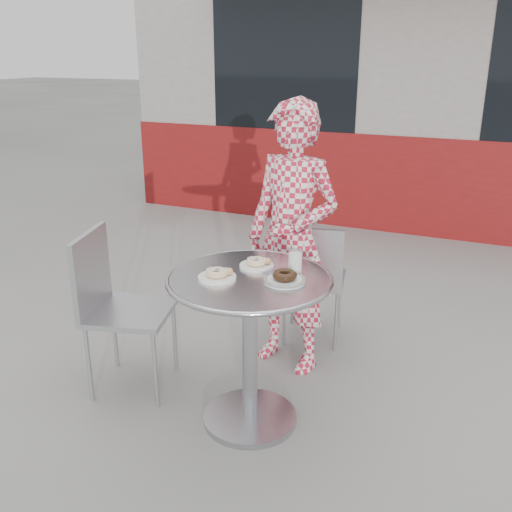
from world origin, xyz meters
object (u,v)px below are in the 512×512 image
at_px(plate_far, 257,263).
at_px(seated_person, 292,239).
at_px(chair_far, 313,303).
at_px(milk_cup, 295,262).
at_px(plate_checker, 285,278).
at_px(chair_left, 131,341).
at_px(plate_near, 218,275).
at_px(bistro_table, 250,314).

bearing_deg(plate_far, seated_person, 90.81).
xyz_separation_m(chair_far, seated_person, (-0.03, -0.35, 0.54)).
relative_size(seated_person, milk_cup, 14.09).
relative_size(chair_far, plate_checker, 4.07).
relative_size(plate_far, milk_cup, 1.51).
distance_m(chair_left, plate_checker, 1.06).
distance_m(chair_left, plate_far, 0.91).
bearing_deg(plate_near, chair_far, 83.10).
xyz_separation_m(seated_person, plate_far, (0.01, -0.51, 0.03)).
height_order(bistro_table, chair_left, chair_left).
distance_m(plate_near, milk_cup, 0.38).
relative_size(chair_left, milk_cup, 8.10).
xyz_separation_m(chair_left, seated_person, (0.72, 0.61, 0.51)).
distance_m(plate_far, plate_checker, 0.23).
xyz_separation_m(bistro_table, chair_left, (-0.75, 0.04, -0.33)).
relative_size(plate_far, plate_near, 0.94).
height_order(bistro_table, seated_person, seated_person).
bearing_deg(seated_person, chair_far, 98.41).
bearing_deg(seated_person, milk_cup, -54.97).
bearing_deg(milk_cup, plate_near, -143.27).
height_order(chair_far, milk_cup, milk_cup).
bearing_deg(plate_checker, bistro_table, -175.73).
distance_m(chair_far, chair_left, 1.22).
xyz_separation_m(chair_far, plate_checker, (0.17, -0.98, 0.57)).
xyz_separation_m(seated_person, plate_near, (-0.10, -0.72, 0.03)).
xyz_separation_m(chair_far, milk_cup, (0.17, -0.85, 0.60)).
distance_m(plate_far, plate_near, 0.24).
bearing_deg(milk_cup, chair_far, 101.38).
bearing_deg(bistro_table, plate_checker, 4.27).
bearing_deg(seated_person, plate_near, -84.77).
height_order(seated_person, plate_near, seated_person).
bearing_deg(plate_near, chair_left, 169.64).
distance_m(chair_far, plate_checker, 1.15).
relative_size(bistro_table, milk_cup, 7.19).
bearing_deg(seated_person, bistro_table, -74.43).
bearing_deg(plate_far, plate_checker, -32.87).
height_order(plate_far, plate_near, plate_near).
height_order(plate_near, milk_cup, milk_cup).
relative_size(chair_far, milk_cup, 7.23).
distance_m(bistro_table, milk_cup, 0.34).
xyz_separation_m(seated_person, milk_cup, (0.20, -0.50, 0.07)).
bearing_deg(seated_person, plate_far, -76.03).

